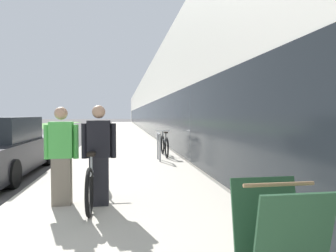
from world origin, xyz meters
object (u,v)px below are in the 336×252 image
at_px(person_bystander, 62,156).
at_px(bike_rack_hoop, 159,144).
at_px(sandwich_board_sign, 278,241).
at_px(tandem_bicycle, 95,178).
at_px(person_rider, 99,155).
at_px(cruiser_bike_nearest, 165,145).

distance_m(person_bystander, bike_rack_hoop, 4.77).
height_order(bike_rack_hoop, sandwich_board_sign, sandwich_board_sign).
distance_m(tandem_bicycle, person_rider, 0.51).
distance_m(tandem_bicycle, cruiser_bike_nearest, 5.39).
xyz_separation_m(person_bystander, bike_rack_hoop, (2.05, 4.30, -0.25)).
distance_m(person_rider, bike_rack_hoop, 4.64).
bearing_deg(cruiser_bike_nearest, person_bystander, -114.18).
xyz_separation_m(tandem_bicycle, bike_rack_hoop, (1.57, 4.10, 0.15)).
xyz_separation_m(cruiser_bike_nearest, sandwich_board_sign, (-0.27, -8.01, 0.09)).
height_order(tandem_bicycle, person_bystander, person_bystander).
xyz_separation_m(tandem_bicycle, person_rider, (0.09, -0.29, 0.41)).
bearing_deg(person_bystander, cruiser_bike_nearest, 65.82).
distance_m(tandem_bicycle, person_bystander, 0.66).
distance_m(bike_rack_hoop, sandwich_board_sign, 7.05).
xyz_separation_m(bike_rack_hoop, sandwich_board_sign, (0.04, -7.05, -0.06)).
distance_m(person_rider, cruiser_bike_nearest, 5.65).
bearing_deg(person_rider, person_bystander, 170.96).
bearing_deg(bike_rack_hoop, person_bystander, -115.48).
bearing_deg(sandwich_board_sign, cruiser_bike_nearest, 88.07).
relative_size(tandem_bicycle, person_rider, 1.52).
relative_size(cruiser_bike_nearest, sandwich_board_sign, 1.85).
relative_size(person_rider, sandwich_board_sign, 1.72).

